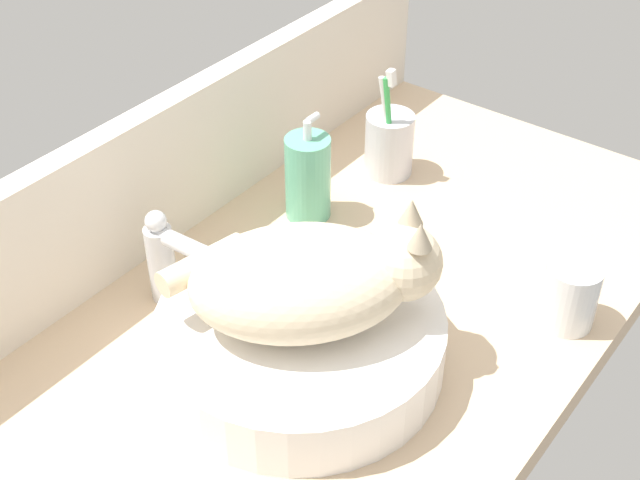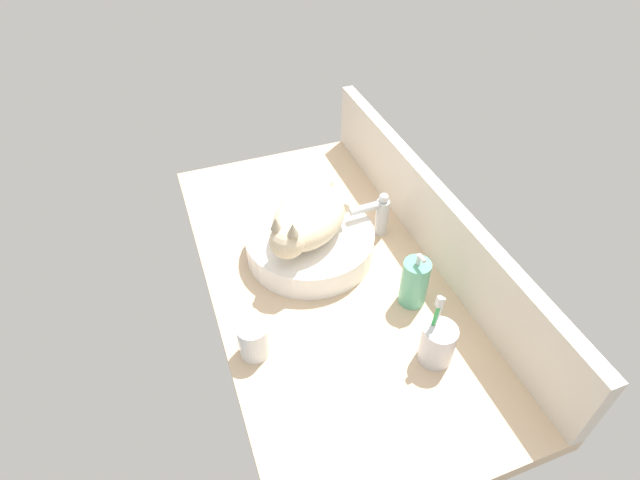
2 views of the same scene
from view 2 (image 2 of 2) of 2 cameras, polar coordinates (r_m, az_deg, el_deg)
name	(u,v)px [view 2 (image 2 of 2)]	position (r cm, az deg, el deg)	size (l,w,h in cm)	color
ground_plane	(329,278)	(132.16, 1.06, -4.42)	(118.45, 61.47, 4.00)	#D1B28E
backsplash_panel	(433,219)	(134.21, 12.74, 2.40)	(118.45, 3.60, 20.52)	silver
sink_basin	(310,243)	(133.70, -1.16, -0.32)	(34.21, 34.21, 7.26)	white
cat	(307,219)	(126.53, -1.46, 2.40)	(29.66, 29.74, 14.00)	beige
faucet	(379,213)	(138.25, 6.71, 3.07)	(3.60, 11.84, 13.60)	silver
soap_dispenser	(414,282)	(121.79, 10.74, -4.77)	(6.61, 6.61, 16.13)	#60B793
toothbrush_cup	(437,343)	(113.08, 13.25, -11.36)	(7.51, 7.51, 18.68)	silver
water_glass	(254,341)	(113.17, -7.58, -11.41)	(6.89, 6.89, 8.82)	white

